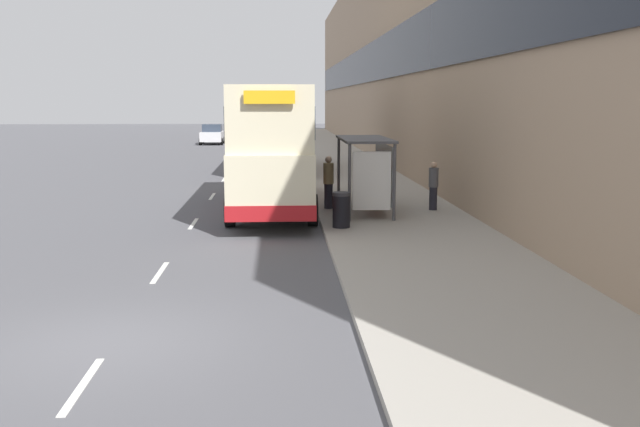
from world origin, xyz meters
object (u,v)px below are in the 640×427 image
bus_shelter (371,161)px  double_decker_bus_near (272,146)px  car_0 (212,134)px  litter_bin (341,210)px  pedestrian_at_shelter (433,185)px  pedestrian_1 (328,182)px  double_decker_bus_ahead (274,130)px

bus_shelter → double_decker_bus_near: double_decker_bus_near is taller
bus_shelter → car_0: bearing=102.4°
litter_bin → double_decker_bus_near: bearing=115.0°
pedestrian_at_shelter → litter_bin: (-3.45, -3.23, -0.32)m
pedestrian_at_shelter → pedestrian_1: 3.61m
double_decker_bus_near → car_0: (-5.66, 39.12, -1.41)m
double_decker_bus_near → pedestrian_1: size_ratio=6.01×
double_decker_bus_ahead → car_0: size_ratio=2.81×
double_decker_bus_near → double_decker_bus_ahead: same height
pedestrian_at_shelter → pedestrian_1: bearing=171.1°
double_decker_bus_near → pedestrian_at_shelter: size_ratio=6.59×
bus_shelter → double_decker_bus_ahead: (-3.32, 15.77, 0.41)m
car_0 → pedestrian_at_shelter: (11.18, -40.33, 0.11)m
pedestrian_1 → car_0: bearing=100.8°
double_decker_bus_near → pedestrian_at_shelter: bearing=-12.4°
double_decker_bus_near → litter_bin: size_ratio=10.42×
bus_shelter → litter_bin: size_ratio=4.00×
double_decker_bus_near → pedestrian_1: double_decker_bus_near is taller
double_decker_bus_ahead → car_0: bearing=102.7°
car_0 → litter_bin: 44.24m
double_decker_bus_near → double_decker_bus_ahead: bearing=90.1°
pedestrian_1 → litter_bin: (0.11, -3.79, -0.40)m
car_0 → pedestrian_1: (7.62, -39.77, 0.19)m
litter_bin → car_0: bearing=100.1°
double_decker_bus_near → litter_bin: double_decker_bus_near is taller
pedestrian_at_shelter → pedestrian_1: size_ratio=0.91×
pedestrian_1 → double_decker_bus_ahead: bearing=97.6°
double_decker_bus_near → litter_bin: bearing=-65.0°
bus_shelter → car_0: (-8.95, 40.80, -1.00)m
car_0 → pedestrian_at_shelter: size_ratio=2.29×
litter_bin → double_decker_bus_ahead: bearing=96.4°
bus_shelter → pedestrian_at_shelter: size_ratio=2.53×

